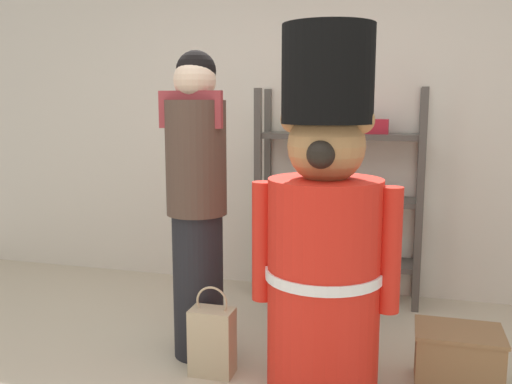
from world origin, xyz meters
The scene contains 6 objects.
back_wall centered at (0.00, 2.20, 1.30)m, with size 6.40×0.12×2.60m, color silver.
merchandise_shelf centered at (0.29, 1.98, 0.79)m, with size 1.21×0.35×1.57m.
teddy_bear_guard centered at (0.41, 0.54, 0.81)m, with size 0.73×0.58×1.81m.
person_shopper centered at (-0.35, 0.79, 0.92)m, with size 0.36×0.34×1.74m.
shopping_bag centered at (-0.19, 0.58, 0.19)m, with size 0.23×0.15×0.49m.
display_crate centered at (1.08, 0.79, 0.16)m, with size 0.44×0.32×0.31m.
Camera 1 is at (0.79, -2.04, 1.45)m, focal length 38.48 mm.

